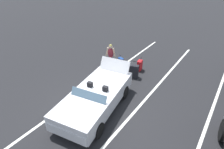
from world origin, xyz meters
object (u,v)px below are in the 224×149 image
object	(u,v)px
traveler_person	(111,56)
duffel_bag	(123,69)
suitcase_small_carryon	(121,62)
suitcase_medium_bright	(139,65)
suitcase_large_black	(134,71)
convertible_car	(93,101)

from	to	relation	value
traveler_person	duffel_bag	bearing A→B (deg)	101.70
suitcase_small_carryon	traveler_person	size ratio (longest dim) A/B	0.43
suitcase_medium_bright	suitcase_large_black	bearing A→B (deg)	89.86
convertible_car	suitcase_large_black	bearing A→B (deg)	169.89
convertible_car	duffel_bag	size ratio (longest dim) A/B	6.28
suitcase_medium_bright	traveler_person	xyz separation A→B (m)	(1.01, -1.37, 0.62)
duffel_bag	traveler_person	distance (m)	1.06
suitcase_medium_bright	suitcase_small_carryon	distance (m)	1.24
convertible_car	traveler_person	size ratio (longest dim) A/B	2.68
suitcase_small_carryon	duffel_bag	world-z (taller)	suitcase_small_carryon
convertible_car	suitcase_medium_bright	xyz separation A→B (m)	(-4.34, -0.13, -0.28)
convertible_car	suitcase_small_carryon	distance (m)	4.43
duffel_bag	traveler_person	world-z (taller)	traveler_person
suitcase_medium_bright	traveler_person	bearing A→B (deg)	28.25
convertible_car	suitcase_large_black	xyz separation A→B (m)	(-3.45, 0.00, -0.22)
suitcase_medium_bright	duffel_bag	xyz separation A→B (m)	(0.67, -0.72, -0.15)
traveler_person	suitcase_small_carryon	bearing A→B (deg)	155.32
duffel_bag	suitcase_medium_bright	bearing A→B (deg)	133.00
suitcase_large_black	duffel_bag	bearing A→B (deg)	59.38
convertible_car	suitcase_small_carryon	size ratio (longest dim) A/B	6.24
suitcase_small_carryon	suitcase_large_black	bearing A→B (deg)	-98.00
suitcase_large_black	duffel_bag	world-z (taller)	suitcase_large_black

